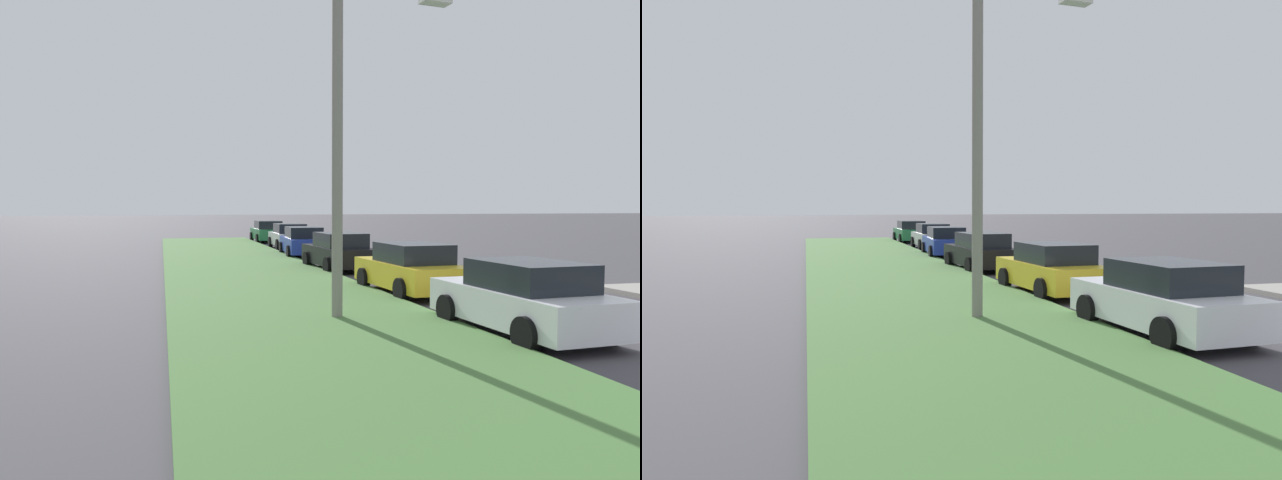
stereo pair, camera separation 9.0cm
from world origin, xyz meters
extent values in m
cube|color=#477238|center=(10.00, 6.66, 0.06)|extent=(60.00, 6.00, 0.12)
cube|color=silver|center=(4.84, 2.81, 0.57)|extent=(4.40, 2.04, 0.70)
cube|color=black|center=(4.64, 2.80, 1.19)|extent=(2.29, 1.72, 0.55)
cylinder|color=black|center=(6.14, 3.79, 0.32)|extent=(0.65, 0.26, 0.64)
cylinder|color=black|center=(6.24, 1.99, 0.32)|extent=(0.65, 0.26, 0.64)
cylinder|color=black|center=(3.44, 3.63, 0.32)|extent=(0.65, 0.26, 0.64)
cylinder|color=black|center=(3.54, 1.84, 0.32)|extent=(0.65, 0.26, 0.64)
cube|color=gold|center=(10.60, 2.78, 0.57)|extent=(4.38, 2.01, 0.70)
cube|color=black|center=(10.40, 2.77, 1.19)|extent=(2.28, 1.71, 0.55)
cylinder|color=black|center=(11.90, 3.75, 0.32)|extent=(0.65, 0.25, 0.64)
cylinder|color=black|center=(11.99, 1.95, 0.32)|extent=(0.65, 0.25, 0.64)
cylinder|color=black|center=(9.20, 3.62, 0.32)|extent=(0.65, 0.25, 0.64)
cylinder|color=black|center=(9.29, 1.82, 0.32)|extent=(0.65, 0.25, 0.64)
cube|color=black|center=(17.38, 2.95, 0.57)|extent=(4.40, 2.05, 0.70)
cube|color=black|center=(17.18, 2.94, 1.19)|extent=(2.29, 1.73, 0.55)
cylinder|color=black|center=(18.68, 3.93, 0.32)|extent=(0.65, 0.26, 0.64)
cylinder|color=black|center=(18.78, 2.13, 0.32)|extent=(0.65, 0.26, 0.64)
cylinder|color=black|center=(15.98, 3.77, 0.32)|extent=(0.65, 0.26, 0.64)
cylinder|color=black|center=(16.09, 1.97, 0.32)|extent=(0.65, 0.26, 0.64)
cube|color=#23389E|center=(23.96, 2.88, 0.57)|extent=(4.40, 2.05, 0.70)
cube|color=black|center=(23.76, 2.89, 1.19)|extent=(2.29, 1.73, 0.55)
cylinder|color=black|center=(25.36, 3.70, 0.32)|extent=(0.65, 0.26, 0.64)
cylinder|color=black|center=(25.26, 1.90, 0.32)|extent=(0.65, 0.26, 0.64)
cylinder|color=black|center=(22.67, 3.86, 0.32)|extent=(0.65, 0.26, 0.64)
cylinder|color=black|center=(22.56, 2.06, 0.32)|extent=(0.65, 0.26, 0.64)
cube|color=#B2B5BA|center=(29.30, 2.49, 0.57)|extent=(4.33, 1.87, 0.70)
cube|color=black|center=(29.10, 2.49, 1.19)|extent=(2.23, 1.64, 0.55)
cylinder|color=black|center=(30.67, 3.36, 0.32)|extent=(0.64, 0.23, 0.64)
cylinder|color=black|center=(30.64, 1.56, 0.32)|extent=(0.64, 0.23, 0.64)
cylinder|color=black|center=(27.97, 3.41, 0.32)|extent=(0.64, 0.23, 0.64)
cylinder|color=black|center=(27.94, 1.61, 0.32)|extent=(0.64, 0.23, 0.64)
cube|color=#1E6B38|center=(35.82, 2.65, 0.57)|extent=(4.31, 1.81, 0.70)
cube|color=black|center=(35.62, 2.65, 1.19)|extent=(2.21, 1.61, 0.55)
cylinder|color=black|center=(37.16, 3.56, 0.32)|extent=(0.64, 0.22, 0.64)
cylinder|color=black|center=(37.17, 1.76, 0.32)|extent=(0.64, 0.22, 0.64)
cylinder|color=black|center=(34.46, 3.55, 0.32)|extent=(0.64, 0.22, 0.64)
cylinder|color=black|center=(34.47, 1.75, 0.32)|extent=(0.64, 0.22, 0.64)
cylinder|color=gray|center=(7.00, 6.02, 3.75)|extent=(0.24, 0.24, 7.50)
camera|label=1|loc=(-5.84, 9.74, 2.57)|focal=34.42mm
camera|label=2|loc=(-5.86, 9.65, 2.57)|focal=34.42mm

